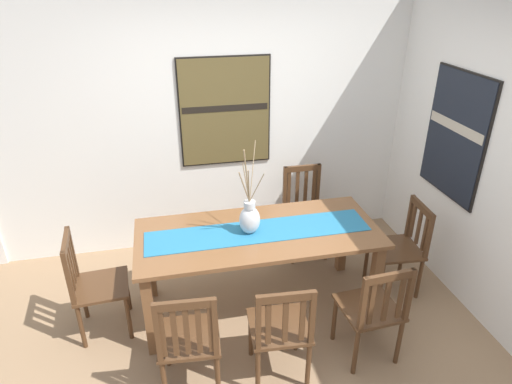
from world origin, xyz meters
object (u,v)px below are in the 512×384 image
object	(u,v)px
dining_table	(258,243)
chair_3	(281,329)
centerpiece_vase	(250,218)
painting_on_side_wall	(456,135)
chair_4	(401,246)
chair_0	(373,309)
chair_2	(304,210)
chair_1	(93,283)
painting_on_back_wall	(225,112)
chair_5	(189,339)

from	to	relation	value
dining_table	chair_3	world-z (taller)	chair_3
centerpiece_vase	chair_3	world-z (taller)	centerpiece_vase
centerpiece_vase	painting_on_side_wall	distance (m)	1.95
chair_4	chair_0	bearing A→B (deg)	-130.74
chair_2	dining_table	bearing A→B (deg)	-130.34
chair_1	painting_on_back_wall	world-z (taller)	painting_on_back_wall
chair_1	chair_3	bearing A→B (deg)	-30.70
dining_table	chair_5	bearing A→B (deg)	-130.37
chair_3	painting_on_side_wall	world-z (taller)	painting_on_side_wall
painting_on_back_wall	dining_table	bearing A→B (deg)	-86.56
chair_5	painting_on_back_wall	distance (m)	2.27
chair_4	chair_5	size ratio (longest dim) A/B	0.96
chair_0	chair_1	distance (m)	2.19
chair_0	painting_on_side_wall	world-z (taller)	painting_on_side_wall
chair_0	chair_4	xyz separation A→B (m)	(0.63, 0.73, -0.00)
chair_5	painting_on_side_wall	distance (m)	2.80
chair_2	painting_on_back_wall	distance (m)	1.29
painting_on_side_wall	chair_3	bearing A→B (deg)	-152.07
dining_table	chair_3	size ratio (longest dim) A/B	2.28
centerpiece_vase	chair_2	xyz separation A→B (m)	(0.74, 0.79, -0.44)
dining_table	centerpiece_vase	bearing A→B (deg)	-176.66
chair_0	chair_3	xyz separation A→B (m)	(-0.72, -0.04, -0.00)
painting_on_side_wall	chair_5	bearing A→B (deg)	-159.04
dining_table	chair_0	world-z (taller)	chair_0
chair_5	chair_0	bearing A→B (deg)	0.79
chair_3	chair_0	bearing A→B (deg)	3.37
painting_on_side_wall	chair_1	bearing A→B (deg)	-176.86
painting_on_back_wall	chair_2	bearing A→B (deg)	-29.09
chair_3	chair_2	bearing A→B (deg)	66.58
chair_4	chair_5	xyz separation A→B (m)	(-1.98, -0.75, 0.02)
chair_5	centerpiece_vase	bearing A→B (deg)	52.84
dining_table	painting_on_back_wall	bearing A→B (deg)	93.44
chair_2	chair_3	distance (m)	1.72
centerpiece_vase	chair_3	size ratio (longest dim) A/B	0.87
dining_table	painting_on_back_wall	world-z (taller)	painting_on_back_wall
dining_table	chair_1	xyz separation A→B (m)	(-1.36, -0.00, -0.19)
painting_on_back_wall	painting_on_side_wall	bearing A→B (deg)	-28.59
painting_on_side_wall	chair_0	bearing A→B (deg)	-140.06
chair_2	chair_3	bearing A→B (deg)	-113.42
chair_0	chair_2	bearing A→B (deg)	91.33
chair_3	painting_on_side_wall	distance (m)	2.27
painting_on_back_wall	centerpiece_vase	bearing A→B (deg)	-90.15
dining_table	chair_3	bearing A→B (deg)	-91.40
chair_0	painting_on_back_wall	bearing A→B (deg)	111.63
chair_0	painting_on_back_wall	world-z (taller)	painting_on_back_wall
dining_table	chair_1	bearing A→B (deg)	-179.85
chair_0	chair_4	bearing A→B (deg)	49.26
chair_5	painting_on_side_wall	bearing A→B (deg)	20.96
chair_1	chair_2	world-z (taller)	chair_2
chair_3	chair_5	xyz separation A→B (m)	(-0.64, 0.02, 0.02)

